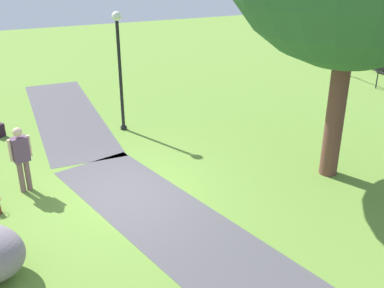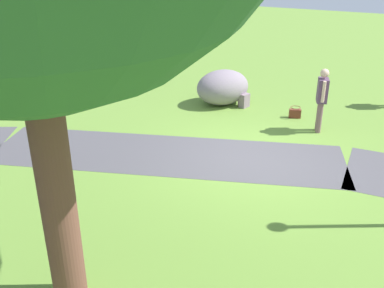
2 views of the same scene
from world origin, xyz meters
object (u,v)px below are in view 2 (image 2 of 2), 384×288
at_px(woman_with_handbag, 322,96).
at_px(handbag_on_grass, 295,113).
at_px(man_near_boulder, 158,55).
at_px(lawn_boulder, 223,87).
at_px(backpack_by_boulder, 244,101).

bearing_deg(woman_with_handbag, handbag_on_grass, -42.73).
xyz_separation_m(woman_with_handbag, man_near_boulder, (5.75, -2.05, 0.02)).
bearing_deg(lawn_boulder, backpack_by_boulder, -178.74).
relative_size(lawn_boulder, handbag_on_grass, 5.91).
bearing_deg(lawn_boulder, man_near_boulder, -22.06).
xyz_separation_m(lawn_boulder, woman_with_handbag, (-2.97, 0.92, 0.43)).
bearing_deg(woman_with_handbag, backpack_by_boulder, -22.10).
distance_m(lawn_boulder, woman_with_handbag, 3.14).
relative_size(lawn_boulder, man_near_boulder, 1.22).
distance_m(woman_with_handbag, backpack_by_boulder, 2.59).
distance_m(man_near_boulder, backpack_by_boulder, 3.71).
bearing_deg(man_near_boulder, handbag_on_grass, 164.82).
bearing_deg(backpack_by_boulder, woman_with_handbag, 157.90).
relative_size(lawn_boulder, backpack_by_boulder, 5.04).
relative_size(woman_with_handbag, backpack_by_boulder, 4.08).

